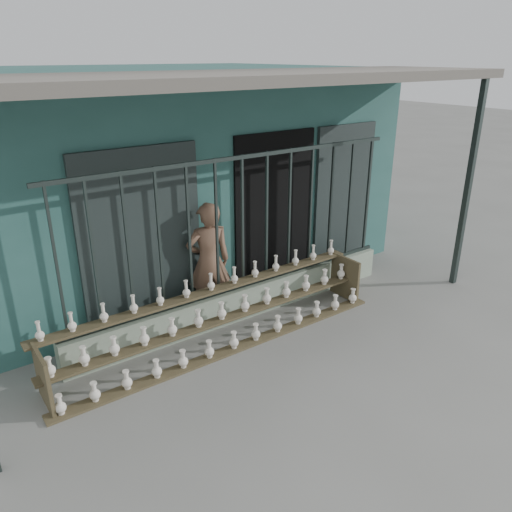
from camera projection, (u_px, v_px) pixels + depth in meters
ground at (304, 358)px, 6.00m from camera, size 60.00×60.00×0.00m
workshop_building at (147, 165)px, 8.58m from camera, size 7.40×6.60×3.21m
parapet_wall at (243, 301)px, 6.90m from camera, size 5.00×0.20×0.45m
security_fence at (243, 224)px, 6.47m from camera, size 5.00×0.04×1.80m
shelf_rack at (223, 317)px, 6.21m from camera, size 4.50×0.68×0.85m
elderly_woman at (209, 262)px, 6.65m from camera, size 0.68×0.53×1.65m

